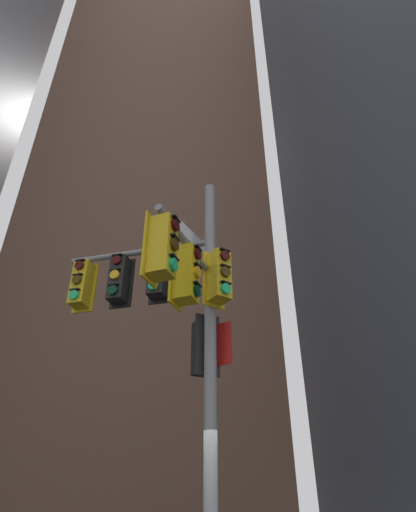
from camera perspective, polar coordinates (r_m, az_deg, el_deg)
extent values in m
cube|color=brown|center=(36.82, -7.88, 11.08)|extent=(14.72, 14.72, 52.15)
cylinder|color=gray|center=(7.69, 0.30, -12.80)|extent=(0.22, 0.22, 7.60)
cylinder|color=gray|center=(9.17, -9.25, 0.49)|extent=(2.81, 1.59, 0.12)
cylinder|color=gray|center=(7.45, -2.81, 1.58)|extent=(1.39, 1.92, 0.12)
cube|color=black|center=(8.86, -6.31, -3.03)|extent=(0.44, 0.25, 1.14)
cube|color=black|center=(8.71, -6.74, -2.45)|extent=(0.46, 0.46, 1.00)
cylinder|color=#360605|center=(8.72, -7.05, 0.18)|extent=(0.20, 0.15, 0.20)
cube|color=black|center=(8.78, -7.01, 0.87)|extent=(0.23, 0.17, 0.02)
cylinder|color=#3C2C06|center=(8.55, -7.20, -1.81)|extent=(0.20, 0.15, 0.20)
cube|color=black|center=(8.60, -7.16, -1.10)|extent=(0.23, 0.17, 0.02)
cylinder|color=#19C672|center=(8.38, -7.36, -3.89)|extent=(0.20, 0.15, 0.20)
cube|color=black|center=(8.43, -7.32, -3.15)|extent=(0.23, 0.17, 0.02)
cube|color=black|center=(9.18, -11.37, -3.63)|extent=(0.44, 0.25, 1.14)
cube|color=black|center=(9.03, -11.87, -3.07)|extent=(0.46, 0.46, 1.00)
cylinder|color=#360605|center=(9.04, -12.15, -0.54)|extent=(0.20, 0.15, 0.20)
cube|color=black|center=(9.10, -12.09, 0.13)|extent=(0.23, 0.17, 0.02)
cylinder|color=yellow|center=(8.87, -12.40, -2.47)|extent=(0.20, 0.15, 0.20)
cube|color=black|center=(8.93, -12.33, -1.78)|extent=(0.23, 0.17, 0.02)
cylinder|color=#06311C|center=(8.71, -12.66, -4.48)|extent=(0.20, 0.15, 0.20)
cube|color=black|center=(8.76, -12.59, -3.77)|extent=(0.23, 0.17, 0.02)
cube|color=gold|center=(9.56, -16.07, -4.16)|extent=(0.44, 0.25, 1.14)
cube|color=gold|center=(9.42, -16.61, -3.63)|extent=(0.46, 0.46, 1.00)
cylinder|color=#360605|center=(9.43, -16.87, -1.20)|extent=(0.20, 0.15, 0.20)
cube|color=black|center=(9.49, -16.78, -0.56)|extent=(0.23, 0.17, 0.02)
cylinder|color=#3C2C06|center=(9.27, -17.20, -3.06)|extent=(0.20, 0.15, 0.20)
cube|color=black|center=(9.32, -17.10, -2.40)|extent=(0.23, 0.17, 0.02)
cylinder|color=#19C672|center=(9.12, -17.54, -5.00)|extent=(0.20, 0.15, 0.20)
cube|color=black|center=(9.16, -17.44, -4.31)|extent=(0.23, 0.17, 0.02)
cube|color=yellow|center=(7.21, -4.32, -2.71)|extent=(0.30, 0.41, 1.14)
cube|color=yellow|center=(7.14, -2.93, -2.45)|extent=(0.47, 0.47, 1.00)
cylinder|color=#360605|center=(7.24, -1.40, 0.24)|extent=(0.16, 0.20, 0.20)
cube|color=black|center=(7.31, -1.35, 1.05)|extent=(0.18, 0.22, 0.02)
cylinder|color=yellow|center=(7.07, -1.44, -2.18)|extent=(0.16, 0.20, 0.20)
cube|color=black|center=(7.12, -1.38, -1.33)|extent=(0.18, 0.22, 0.02)
cylinder|color=#06311C|center=(6.90, -1.48, -4.71)|extent=(0.16, 0.20, 0.20)
cube|color=black|center=(6.95, -1.42, -3.82)|extent=(0.18, 0.22, 0.02)
cube|color=gold|center=(6.52, -7.63, 0.88)|extent=(0.30, 0.41, 1.14)
cube|color=gold|center=(6.44, -6.13, 1.21)|extent=(0.47, 0.47, 1.00)
cylinder|color=#360605|center=(6.56, -4.39, 4.12)|extent=(0.16, 0.20, 0.20)
cube|color=black|center=(6.63, -4.30, 4.98)|extent=(0.18, 0.22, 0.02)
cylinder|color=#3C2C06|center=(6.36, -4.51, 1.56)|extent=(0.16, 0.20, 0.20)
cube|color=black|center=(6.43, -4.42, 2.47)|extent=(0.18, 0.22, 0.02)
cylinder|color=#19C672|center=(6.18, -4.65, -1.16)|extent=(0.16, 0.20, 0.20)
cube|color=black|center=(6.24, -4.55, -0.20)|extent=(0.18, 0.22, 0.02)
cube|color=black|center=(7.86, -0.08, -11.76)|extent=(0.48, 0.12, 1.14)
cube|color=black|center=(8.02, -0.66, -12.18)|extent=(0.40, 0.40, 1.00)
cylinder|color=red|center=(8.31, -1.22, -10.32)|extent=(0.21, 0.10, 0.20)
cube|color=black|center=(8.36, -1.23, -9.56)|extent=(0.23, 0.11, 0.02)
cylinder|color=#3C2C06|center=(8.19, -1.25, -12.60)|extent=(0.21, 0.10, 0.20)
cube|color=black|center=(8.24, -1.26, -11.82)|extent=(0.23, 0.11, 0.02)
cylinder|color=#06311C|center=(8.08, -1.28, -14.95)|extent=(0.21, 0.10, 0.20)
cube|color=black|center=(8.12, -1.29, -14.15)|extent=(0.23, 0.11, 0.02)
cube|color=gold|center=(8.16, 0.75, -3.25)|extent=(0.46, 0.19, 1.14)
cube|color=gold|center=(8.02, 1.52, -2.71)|extent=(0.44, 0.44, 1.00)
cylinder|color=#360605|center=(8.06, 2.30, 0.04)|extent=(0.21, 0.12, 0.20)
cube|color=black|center=(8.12, 2.31, 0.78)|extent=(0.23, 0.14, 0.02)
cylinder|color=#3C2C06|center=(7.88, 2.35, -2.13)|extent=(0.21, 0.12, 0.20)
cube|color=black|center=(7.94, 2.36, -1.36)|extent=(0.23, 0.14, 0.02)
cylinder|color=#19C672|center=(7.72, 2.41, -4.39)|extent=(0.21, 0.12, 0.20)
cube|color=black|center=(7.77, 2.41, -3.59)|extent=(0.23, 0.14, 0.02)
cube|color=white|center=(8.95, -1.71, 2.10)|extent=(1.16, 1.26, 0.28)
cube|color=#19479E|center=(8.95, -1.71, 2.10)|extent=(1.13, 1.23, 0.24)
cube|color=red|center=(7.94, 1.11, -11.81)|extent=(0.47, 0.46, 0.80)
cube|color=white|center=(7.94, 1.11, -11.81)|extent=(0.44, 0.43, 0.76)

